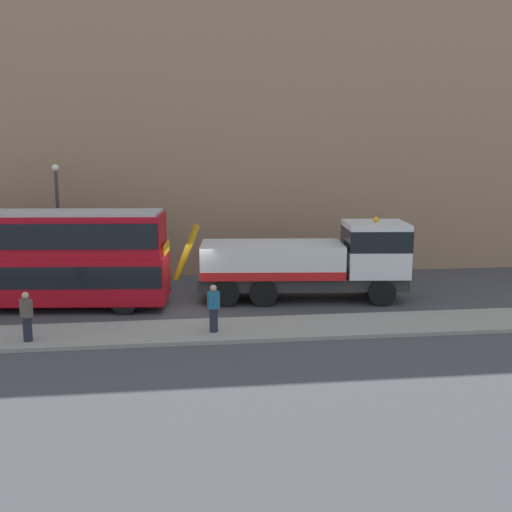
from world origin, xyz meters
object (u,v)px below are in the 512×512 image
Objects in this scene: pedestrian_onlooker at (27,317)px; street_lamp at (58,214)px; recovery_tow_truck at (313,260)px; pedestrian_bystander at (214,309)px; double_decker_bus at (33,255)px.

street_lamp is (-0.52, 9.14, 2.49)m from pedestrian_onlooker.
recovery_tow_truck is 12.30m from street_lamp.
pedestrian_bystander is (6.32, 0.28, 0.00)m from pedestrian_onlooker.
double_decker_bus is at bearing -174.26° from recovery_tow_truck.
street_lamp reaches higher than pedestrian_bystander.
pedestrian_onlooker is at bearing -86.77° from street_lamp.
street_lamp is at bearing 49.87° from pedestrian_onlooker.
pedestrian_bystander is (7.17, -4.72, -1.25)m from double_decker_bus.
street_lamp is (0.33, 4.14, 1.24)m from double_decker_bus.
double_decker_bus is at bearing 56.20° from pedestrian_onlooker.
recovery_tow_truck is 5.99× the size of pedestrian_onlooker.
pedestrian_onlooker is at bearing -149.62° from recovery_tow_truck.
double_decker_bus is 5.22m from pedestrian_onlooker.
pedestrian_bystander is at bearing -128.56° from recovery_tow_truck.
recovery_tow_truck reaches higher than pedestrian_bystander.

